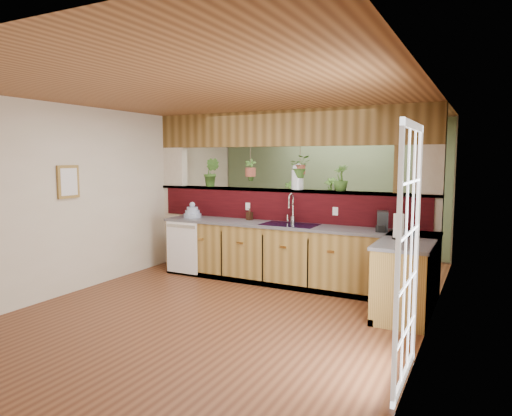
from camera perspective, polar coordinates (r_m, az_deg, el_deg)
The scene contains 28 objects.
ground at distance 6.17m, azimuth -1.62°, elevation -11.40°, with size 4.60×7.00×0.01m, color brown.
ceiling at distance 5.92m, azimuth -1.70°, elevation 13.32°, with size 4.60×7.00×0.01m, color brown.
wall_back at distance 9.12m, azimuth 9.03°, elevation 2.59°, with size 4.60×0.02×2.60m, color beige.
wall_left at distance 7.30m, azimuth -17.68°, elevation 1.47°, with size 0.02×7.00×2.60m, color beige.
wall_right at distance 5.21m, azimuth 21.10°, elevation -0.47°, with size 0.02×7.00×2.60m, color beige.
pass_through_partition at distance 7.11m, azimuth 3.81°, elevation 0.75°, with size 4.60×0.21×2.60m.
pass_through_ledge at distance 7.11m, azimuth 3.61°, elevation 2.20°, with size 4.60×0.21×0.04m, color brown.
header_beam at distance 7.11m, azimuth 3.66°, elevation 9.91°, with size 4.60×0.15×0.55m, color brown.
sage_backwall at distance 9.10m, azimuth 8.99°, elevation 2.59°, with size 4.55×0.02×2.55m, color #596C4A.
countertop at distance 6.50m, azimuth 8.65°, elevation -6.46°, with size 4.14×1.52×0.90m.
dishwasher at distance 7.38m, azimuth -9.26°, elevation -4.88°, with size 0.58×0.03×0.82m.
navy_sink at distance 6.73m, azimuth 4.24°, elevation -2.73°, with size 0.82×0.50×0.18m.
french_door at distance 3.98m, azimuth 18.48°, elevation -6.00°, with size 0.06×1.02×2.16m, color white.
framed_print at distance 6.72m, azimuth -22.40°, elevation 3.05°, with size 0.04×0.35×0.45m.
faucet at distance 6.85m, azimuth 4.46°, elevation 0.15°, with size 0.20×0.20×0.46m.
dish_stack at distance 7.55m, azimuth -7.95°, elevation -0.58°, with size 0.29×0.29×0.26m.
soap_dispenser at distance 7.18m, azimuth -0.82°, elevation -0.78°, with size 0.08×0.08×0.18m, color #3A2315.
coffee_maker at distance 6.30m, azimuth 15.52°, elevation -1.70°, with size 0.14×0.24×0.27m.
paper_towel at distance 5.75m, azimuth 17.40°, elevation -2.26°, with size 0.15×0.15×0.33m.
glass_jar at distance 7.02m, azimuth 5.21°, elevation 3.96°, with size 0.18×0.18×0.40m.
ledge_plant_left at distance 7.73m, azimuth -5.59°, elevation 4.44°, with size 0.26×0.21×0.48m, color #32591F.
ledge_plant_right at distance 6.79m, azimuth 10.54°, elevation 3.72°, with size 0.22×0.22×0.38m, color #32591F.
hanging_plant_a at distance 7.35m, azimuth -0.70°, elevation 5.67°, with size 0.21×0.17×0.48m.
hanging_plant_b at distance 6.99m, azimuth 5.54°, elevation 6.37°, with size 0.39×0.37×0.45m.
shelving_console at distance 9.06m, azimuth 6.84°, elevation -2.49°, with size 1.62×0.43×1.08m, color black.
shelf_plant_a at distance 9.15m, azimuth 4.17°, elevation 2.20°, with size 0.20×0.13×0.37m, color #32591F.
shelf_plant_b at distance 8.85m, azimuth 9.29°, elevation 2.27°, with size 0.26×0.26×0.46m, color #32591F.
floor_plant at distance 8.02m, azimuth 10.33°, elevation -4.55°, with size 0.69×0.59×0.76m, color #32591F.
Camera 1 is at (2.84, -5.15, 1.87)m, focal length 32.00 mm.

